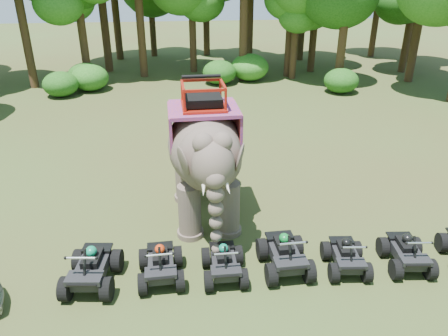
{
  "coord_description": "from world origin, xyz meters",
  "views": [
    {
      "loc": [
        -1.44,
        -11.81,
        8.19
      ],
      "look_at": [
        0.0,
        1.2,
        1.9
      ],
      "focal_mm": 35.0,
      "sensor_mm": 36.0,
      "label": 1
    }
  ],
  "objects_px": {
    "atv_3": "(285,250)",
    "atv_5": "(408,248)",
    "atv_1": "(160,260)",
    "atv_2": "(224,259)",
    "atv_4": "(347,252)",
    "elephant": "(205,153)",
    "atv_0": "(91,263)"
  },
  "relations": [
    {
      "from": "atv_0",
      "to": "atv_1",
      "type": "xyz_separation_m",
      "value": [
        1.88,
        0.02,
        -0.06
      ]
    },
    {
      "from": "atv_3",
      "to": "atv_4",
      "type": "height_order",
      "value": "atv_3"
    },
    {
      "from": "atv_0",
      "to": "atv_3",
      "type": "distance_m",
      "value": 5.43
    },
    {
      "from": "atv_0",
      "to": "atv_4",
      "type": "height_order",
      "value": "atv_0"
    },
    {
      "from": "elephant",
      "to": "atv_4",
      "type": "height_order",
      "value": "elephant"
    },
    {
      "from": "elephant",
      "to": "atv_2",
      "type": "relative_size",
      "value": 3.5
    },
    {
      "from": "atv_1",
      "to": "atv_2",
      "type": "bearing_deg",
      "value": -5.21
    },
    {
      "from": "elephant",
      "to": "atv_1",
      "type": "bearing_deg",
      "value": -116.2
    },
    {
      "from": "elephant",
      "to": "atv_1",
      "type": "relative_size",
      "value": 3.37
    },
    {
      "from": "atv_3",
      "to": "atv_5",
      "type": "distance_m",
      "value": 3.57
    },
    {
      "from": "atv_4",
      "to": "atv_3",
      "type": "bearing_deg",
      "value": 178.96
    },
    {
      "from": "atv_5",
      "to": "atv_1",
      "type": "bearing_deg",
      "value": -176.58
    },
    {
      "from": "elephant",
      "to": "atv_5",
      "type": "xyz_separation_m",
      "value": [
        5.61,
        -3.5,
        -1.79
      ]
    },
    {
      "from": "atv_2",
      "to": "atv_5",
      "type": "distance_m",
      "value": 5.34
    },
    {
      "from": "elephant",
      "to": "atv_4",
      "type": "distance_m",
      "value": 5.44
    },
    {
      "from": "atv_1",
      "to": "atv_2",
      "type": "relative_size",
      "value": 1.04
    },
    {
      "from": "atv_1",
      "to": "atv_5",
      "type": "xyz_separation_m",
      "value": [
        7.11,
        -0.23,
        -0.01
      ]
    },
    {
      "from": "atv_3",
      "to": "atv_5",
      "type": "bearing_deg",
      "value": -5.8
    },
    {
      "from": "atv_1",
      "to": "atv_3",
      "type": "relative_size",
      "value": 0.92
    },
    {
      "from": "atv_5",
      "to": "atv_4",
      "type": "bearing_deg",
      "value": -176.42
    },
    {
      "from": "elephant",
      "to": "atv_3",
      "type": "relative_size",
      "value": 3.11
    },
    {
      "from": "atv_1",
      "to": "atv_5",
      "type": "bearing_deg",
      "value": -3.87
    },
    {
      "from": "atv_0",
      "to": "atv_3",
      "type": "height_order",
      "value": "atv_0"
    },
    {
      "from": "elephant",
      "to": "atv_5",
      "type": "bearing_deg",
      "value": -33.49
    },
    {
      "from": "elephant",
      "to": "atv_2",
      "type": "distance_m",
      "value": 3.82
    },
    {
      "from": "atv_2",
      "to": "atv_4",
      "type": "distance_m",
      "value": 3.54
    },
    {
      "from": "atv_0",
      "to": "atv_5",
      "type": "xyz_separation_m",
      "value": [
        8.99,
        -0.21,
        -0.07
      ]
    },
    {
      "from": "atv_1",
      "to": "atv_5",
      "type": "height_order",
      "value": "atv_1"
    },
    {
      "from": "atv_0",
      "to": "atv_2",
      "type": "height_order",
      "value": "atv_0"
    },
    {
      "from": "elephant",
      "to": "atv_3",
      "type": "height_order",
      "value": "elephant"
    },
    {
      "from": "atv_0",
      "to": "atv_2",
      "type": "relative_size",
      "value": 1.14
    },
    {
      "from": "atv_1",
      "to": "atv_2",
      "type": "height_order",
      "value": "atv_1"
    }
  ]
}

